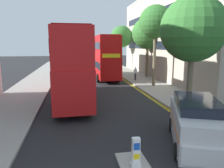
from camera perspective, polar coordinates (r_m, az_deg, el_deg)
The scene contains 15 objects.
sidewalk_right at distance 21.67m, azimuth 13.36°, elevation -1.68°, with size 4.00×80.00×0.14m, color #9E9991.
sidewalk_left at distance 20.36m, azimuth -22.51°, elevation -2.96°, with size 4.00×80.00×0.14m, color #9E9991.
kerb_line_outer at distance 19.10m, azimuth 9.96°, elevation -3.36°, with size 0.10×56.00×0.01m, color yellow.
kerb_line_inner at distance 19.05m, azimuth 9.51°, elevation -3.38°, with size 0.10×56.00×0.01m, color yellow.
traffic_island at distance 8.44m, azimuth 6.22°, elevation -21.17°, with size 1.10×2.20×0.10m, color #9E9991.
keep_left_bollard at distance 8.17m, azimuth 6.30°, elevation -17.83°, with size 0.36×0.28×1.11m.
double_decker_bus_away at distance 17.38m, azimuth -10.56°, elevation 5.40°, with size 2.92×10.84×5.64m.
double_decker_bus_oncoming at distance 29.27m, azimuth -2.18°, elevation 7.46°, with size 2.91×10.84×5.64m.
taxi_minivan at distance 10.30m, azimuth 21.45°, elevation -9.62°, with size 3.48×5.16×2.12m.
pedestrian_far at distance 27.02m, azimuth 6.20°, elevation 2.83°, with size 0.34×0.22×1.62m.
street_tree_near at distance 38.94m, azimuth 2.56°, elevation 12.37°, with size 3.83×3.83×7.70m.
street_tree_mid at distance 30.04m, azimuth 9.43°, elevation 13.05°, with size 4.23×4.23×7.99m.
street_tree_far at distance 23.44m, azimuth 11.44°, elevation 15.73°, with size 3.38×3.38×8.37m.
street_tree_distant at distance 14.88m, azimuth 20.64°, elevation 13.33°, with size 4.15×4.15×7.37m.
townhouse_terrace_right at distance 32.19m, azimuth 19.15°, elevation 12.12°, with size 10.08×28.00×11.61m.
Camera 1 is at (-2.12, -3.39, 4.44)m, focal length 34.57 mm.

